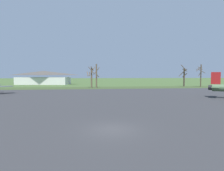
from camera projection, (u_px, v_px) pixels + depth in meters
ground_plane at (112, 130)px, 14.64m from camera, size 600.00×600.00×0.00m
asphalt_apron at (101, 101)px, 30.95m from camera, size 107.52×54.87×0.05m
grass_verge_strip at (95, 88)px, 64.09m from camera, size 167.52×12.00×0.06m
bare_tree_far_left at (91, 76)px, 64.61m from camera, size 2.92×3.04×7.92m
bare_tree_left_of_center at (96, 75)px, 64.62m from camera, size 2.64×2.43×8.74m
bare_tree_center at (184, 76)px, 72.56m from camera, size 3.65×3.52×9.00m
bare_tree_right_of_center at (201, 74)px, 69.42m from camera, size 2.93×3.03×8.90m
visitor_building at (44, 78)px, 89.84m from camera, size 27.86×14.91×6.91m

